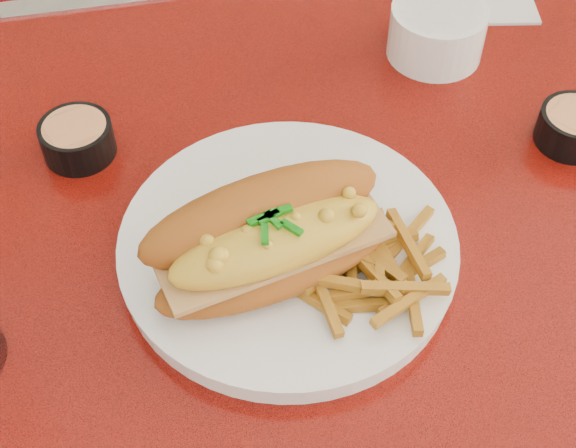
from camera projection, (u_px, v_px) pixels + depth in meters
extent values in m
cube|color=red|center=(528.00, 238.00, 0.69)|extent=(1.20, 0.80, 0.04)
cylinder|color=silver|center=(457.00, 431.00, 0.99)|extent=(0.09, 0.09, 0.72)
cube|color=maroon|center=(311.00, 103.00, 1.58)|extent=(1.20, 0.50, 0.45)
cylinder|color=white|center=(288.00, 248.00, 0.65)|extent=(0.35, 0.35, 0.02)
cylinder|color=white|center=(288.00, 240.00, 0.64)|extent=(0.36, 0.36, 0.00)
ellipsoid|color=#AC5B1B|center=(277.00, 263.00, 0.60)|extent=(0.20, 0.10, 0.04)
cube|color=tan|center=(276.00, 250.00, 0.59)|extent=(0.18, 0.09, 0.01)
ellipsoid|color=yellow|center=(276.00, 241.00, 0.58)|extent=(0.18, 0.09, 0.04)
ellipsoid|color=#AC5B1B|center=(262.00, 214.00, 0.60)|extent=(0.20, 0.11, 0.08)
cube|color=silver|center=(372.00, 243.00, 0.64)|extent=(0.05, 0.12, 0.00)
cube|color=silver|center=(324.00, 182.00, 0.68)|extent=(0.03, 0.04, 0.00)
cylinder|color=white|center=(437.00, 32.00, 0.80)|extent=(0.13, 0.13, 0.05)
cylinder|color=black|center=(440.00, 12.00, 0.78)|extent=(0.11, 0.11, 0.01)
cylinder|color=black|center=(77.00, 139.00, 0.72)|extent=(0.07, 0.07, 0.03)
cylinder|color=#E48B53|center=(74.00, 129.00, 0.71)|extent=(0.06, 0.06, 0.01)
cylinder|color=black|center=(573.00, 127.00, 0.73)|extent=(0.08, 0.08, 0.03)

